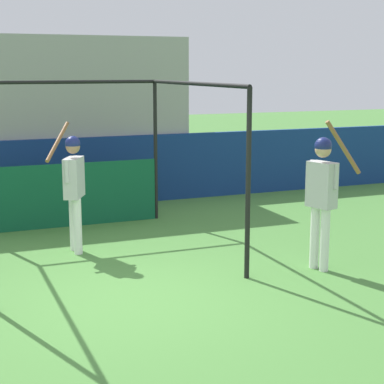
# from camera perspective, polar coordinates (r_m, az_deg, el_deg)

# --- Properties ---
(ground_plane) EXTENTS (60.00, 60.00, 0.00)m
(ground_plane) POSITION_cam_1_polar(r_m,az_deg,el_deg) (8.17, -5.01, -9.35)
(ground_plane) COLOR #477F38
(outfield_wall) EXTENTS (24.00, 0.12, 1.44)m
(outfield_wall) POSITION_cam_1_polar(r_m,az_deg,el_deg) (13.31, -12.17, 1.57)
(outfield_wall) COLOR navy
(outfield_wall) RESTS_ON ground
(bleacher_section) EXTENTS (5.95, 4.00, 3.52)m
(bleacher_section) POSITION_cam_1_polar(r_m,az_deg,el_deg) (15.22, -13.68, 6.57)
(bleacher_section) COLOR #9E9E99
(bleacher_section) RESTS_ON ground
(batting_cage) EXTENTS (3.39, 3.91, 2.62)m
(batting_cage) POSITION_cam_1_polar(r_m,az_deg,el_deg) (10.95, -10.21, 2.10)
(batting_cage) COLOR black
(batting_cage) RESTS_ON ground
(player_batter) EXTENTS (0.62, 0.98, 1.99)m
(player_batter) POSITION_cam_1_polar(r_m,az_deg,el_deg) (10.02, -10.48, 0.90)
(player_batter) COLOR white
(player_batter) RESTS_ON ground
(player_waiting) EXTENTS (0.55, 0.67, 2.16)m
(player_waiting) POSITION_cam_1_polar(r_m,az_deg,el_deg) (9.13, 11.50, 0.21)
(player_waiting) COLOR white
(player_waiting) RESTS_ON ground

